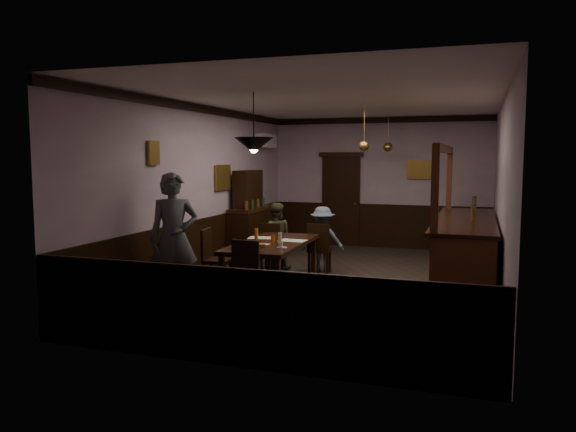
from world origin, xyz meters
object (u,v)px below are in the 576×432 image
at_px(person_seated_right, 322,239).
at_px(bar_counter, 465,249).
at_px(chair_far_left, 271,245).
at_px(chair_near, 242,273).
at_px(dining_table, 272,246).
at_px(chair_far_right, 319,246).
at_px(person_standing, 174,238).
at_px(sideboard, 250,224).
at_px(chair_side, 213,256).
at_px(soda_can, 273,239).
at_px(pendant_brass_far, 388,147).
at_px(pendant_iron, 254,145).
at_px(coffee_cup, 281,245).
at_px(pendant_brass_mid, 364,146).
at_px(person_seated_left, 275,236).

relative_size(person_seated_right, bar_counter, 0.29).
height_order(chair_far_left, chair_near, chair_near).
height_order(dining_table, chair_far_right, chair_far_right).
height_order(person_standing, person_seated_right, person_standing).
bearing_deg(sideboard, chair_side, -81.08).
height_order(chair_far_right, soda_can, chair_far_right).
bearing_deg(person_standing, pendant_brass_far, 33.73).
bearing_deg(person_standing, pendant_iron, -8.22).
distance_m(sideboard, pendant_iron, 3.66).
height_order(dining_table, pendant_brass_far, pendant_brass_far).
height_order(chair_side, person_seated_right, person_seated_right).
xyz_separation_m(chair_far_right, bar_counter, (2.48, 0.04, 0.07)).
bearing_deg(pendant_brass_far, person_standing, -113.00).
bearing_deg(chair_far_left, coffee_cup, 108.50).
xyz_separation_m(chair_far_left, coffee_cup, (0.82, -1.78, 0.31)).
bearing_deg(pendant_brass_mid, person_seated_left, -152.96).
relative_size(chair_far_left, soda_can, 7.48).
height_order(person_standing, pendant_brass_far, pendant_brass_far).
bearing_deg(coffee_cup, soda_can, 120.27).
relative_size(coffee_cup, pendant_brass_far, 0.10).
bearing_deg(person_seated_left, soda_can, 93.58).
bearing_deg(chair_far_left, pendant_brass_mid, -151.13).
relative_size(chair_near, pendant_brass_mid, 1.17).
relative_size(chair_far_left, chair_near, 0.94).
distance_m(chair_side, pendant_brass_far, 4.99).
distance_m(chair_far_right, person_standing, 2.97).
relative_size(dining_table, pendant_iron, 2.60).
bearing_deg(soda_can, pendant_iron, -90.93).
relative_size(person_standing, bar_counter, 0.46).
height_order(person_standing, pendant_brass_mid, pendant_brass_mid).
height_order(pendant_brass_mid, pendant_brass_far, same).
bearing_deg(pendant_brass_mid, chair_side, -127.13).
relative_size(soda_can, sideboard, 0.07).
relative_size(coffee_cup, pendant_brass_mid, 0.10).
relative_size(pendant_iron, pendant_brass_far, 1.06).
bearing_deg(chair_side, chair_far_left, -23.14).
xyz_separation_m(dining_table, chair_side, (-0.92, -0.24, -0.17)).
distance_m(person_standing, coffee_cup, 1.55).
xyz_separation_m(chair_far_left, person_standing, (-0.52, -2.54, 0.44)).
height_order(chair_far_right, person_seated_right, person_seated_right).
xyz_separation_m(chair_far_left, pendant_iron, (0.51, -2.06, 1.76)).
distance_m(chair_far_right, chair_side, 2.03).
bearing_deg(person_seated_left, dining_table, 92.93).
relative_size(person_seated_left, coffee_cup, 15.52).
distance_m(person_standing, person_seated_right, 3.19).
relative_size(coffee_cup, bar_counter, 0.02).
relative_size(chair_side, coffee_cup, 11.85).
bearing_deg(person_standing, chair_far_right, 27.75).
bearing_deg(person_seated_right, person_standing, 53.65).
bearing_deg(sideboard, pendant_brass_mid, 1.21).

